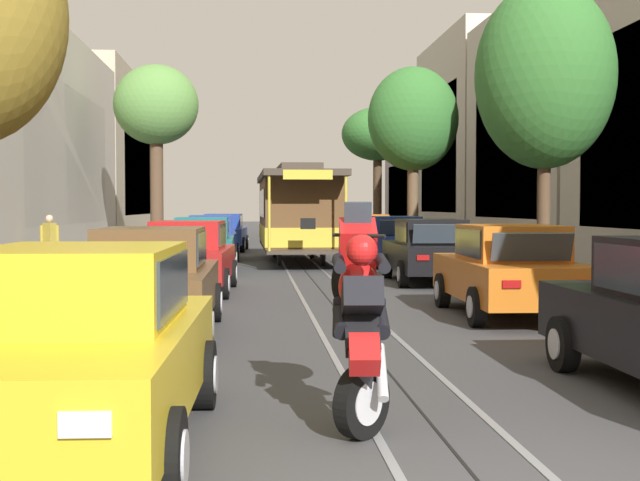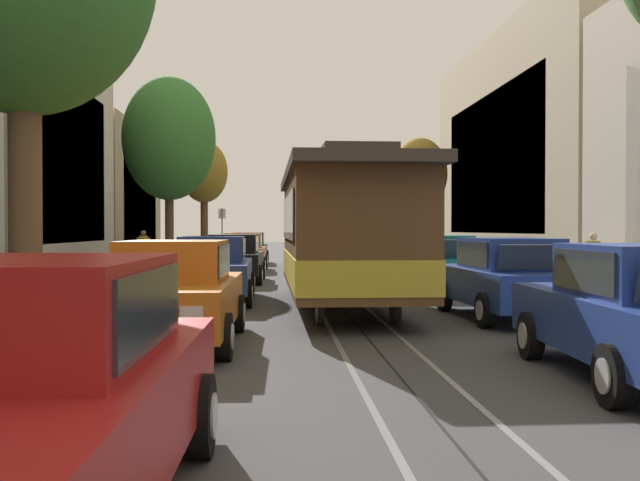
% 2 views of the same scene
% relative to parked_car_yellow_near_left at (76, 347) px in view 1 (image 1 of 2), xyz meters
% --- Properties ---
extents(ground_plane, '(160.00, 160.00, 0.00)m').
position_rel_parked_car_yellow_near_left_xyz_m(ground_plane, '(2.92, 21.80, -0.80)').
color(ground_plane, '#424244').
extents(trolley_track_rails, '(1.14, 67.63, 0.01)m').
position_rel_parked_car_yellow_near_left_xyz_m(trolley_track_rails, '(2.92, 25.76, -0.79)').
color(trolley_track_rails, gray).
rests_on(trolley_track_rails, ground).
extents(building_facade_right, '(5.85, 59.33, 10.67)m').
position_rel_parked_car_yellow_near_left_xyz_m(building_facade_right, '(13.54, 26.95, 3.63)').
color(building_facade_right, tan).
rests_on(building_facade_right, ground).
extents(parked_car_yellow_near_left, '(2.09, 4.40, 1.58)m').
position_rel_parked_car_yellow_near_left_xyz_m(parked_car_yellow_near_left, '(0.00, 0.00, 0.00)').
color(parked_car_yellow_near_left, gold).
rests_on(parked_car_yellow_near_left, ground).
extents(parked_car_brown_second_left, '(2.02, 4.37, 1.58)m').
position_rel_parked_car_yellow_near_left_xyz_m(parked_car_brown_second_left, '(-0.13, 6.08, 0.00)').
color(parked_car_brown_second_left, brown).
rests_on(parked_car_brown_second_left, ground).
extents(parked_car_red_mid_left, '(2.12, 4.41, 1.58)m').
position_rel_parked_car_yellow_near_left_xyz_m(parked_car_red_mid_left, '(-0.03, 12.20, 0.00)').
color(parked_car_red_mid_left, red).
rests_on(parked_car_red_mid_left, ground).
extents(parked_car_teal_fourth_left, '(2.03, 4.37, 1.58)m').
position_rel_parked_car_yellow_near_left_xyz_m(parked_car_teal_fourth_left, '(-0.08, 18.45, 0.00)').
color(parked_car_teal_fourth_left, '#196B70').
rests_on(parked_car_teal_fourth_left, ground).
extents(parked_car_blue_fifth_left, '(2.12, 4.41, 1.58)m').
position_rel_parked_car_yellow_near_left_xyz_m(parked_car_blue_fifth_left, '(-0.12, 24.30, 0.00)').
color(parked_car_blue_fifth_left, '#233D93').
rests_on(parked_car_blue_fifth_left, ground).
extents(parked_car_blue_sixth_left, '(2.15, 4.42, 1.58)m').
position_rel_parked_car_yellow_near_left_xyz_m(parked_car_blue_sixth_left, '(0.16, 30.06, 0.00)').
color(parked_car_blue_sixth_left, '#233D93').
rests_on(parked_car_blue_sixth_left, ground).
extents(parked_car_orange_second_right, '(2.06, 4.39, 1.58)m').
position_rel_parked_car_yellow_near_left_xyz_m(parked_car_orange_second_right, '(5.79, 7.69, 0.00)').
color(parked_car_orange_second_right, orange).
rests_on(parked_car_orange_second_right, ground).
extents(parked_car_black_mid_right, '(2.06, 4.39, 1.58)m').
position_rel_parked_car_yellow_near_left_xyz_m(parked_car_black_mid_right, '(5.79, 14.27, 0.00)').
color(parked_car_black_mid_right, black).
rests_on(parked_car_black_mid_right, ground).
extents(parked_car_blue_fourth_right, '(2.03, 4.38, 1.58)m').
position_rel_parked_car_yellow_near_left_xyz_m(parked_car_blue_fourth_right, '(5.93, 20.70, 0.00)').
color(parked_car_blue_fourth_right, '#233D93').
rests_on(parked_car_blue_fourth_right, ground).
extents(parked_car_orange_fifth_right, '(2.05, 4.38, 1.58)m').
position_rel_parked_car_yellow_near_left_xyz_m(parked_car_orange_fifth_right, '(5.94, 27.12, 0.00)').
color(parked_car_orange_fifth_right, orange).
rests_on(parked_car_orange_fifth_right, ground).
extents(parked_car_red_sixth_right, '(2.07, 4.39, 1.58)m').
position_rel_parked_car_yellow_near_left_xyz_m(parked_car_red_sixth_right, '(5.88, 33.86, 0.00)').
color(parked_car_red_sixth_right, red).
rests_on(parked_car_red_sixth_right, ground).
extents(street_tree_kerb_left_second, '(3.35, 3.06, 7.51)m').
position_rel_parked_car_yellow_near_left_xyz_m(street_tree_kerb_left_second, '(-2.40, 27.79, 4.99)').
color(street_tree_kerb_left_second, brown).
rests_on(street_tree_kerb_left_second, ground).
extents(street_tree_kerb_right_second, '(3.24, 3.02, 7.08)m').
position_rel_parked_car_yellow_near_left_xyz_m(street_tree_kerb_right_second, '(8.13, 12.68, 4.10)').
color(street_tree_kerb_right_second, brown).
rests_on(street_tree_kerb_right_second, ground).
extents(street_tree_kerb_right_mid, '(3.69, 3.28, 7.56)m').
position_rel_parked_car_yellow_near_left_xyz_m(street_tree_kerb_right_mid, '(7.91, 27.78, 4.60)').
color(street_tree_kerb_right_mid, brown).
rests_on(street_tree_kerb_right_mid, ground).
extents(street_tree_kerb_right_fourth, '(3.92, 4.05, 7.29)m').
position_rel_parked_car_yellow_near_left_xyz_m(street_tree_kerb_right_fourth, '(8.20, 39.66, 4.96)').
color(street_tree_kerb_right_fourth, '#4C3826').
rests_on(street_tree_kerb_right_fourth, ground).
extents(cable_car_trolley, '(2.69, 9.15, 3.28)m').
position_rel_parked_car_yellow_near_left_xyz_m(cable_car_trolley, '(2.92, 22.85, 0.86)').
color(cable_car_trolley, brown).
rests_on(cable_car_trolley, ground).
extents(motorcycle_with_rider, '(0.56, 1.77, 1.94)m').
position_rel_parked_car_yellow_near_left_xyz_m(motorcycle_with_rider, '(2.28, 0.41, 0.22)').
color(motorcycle_with_rider, black).
rests_on(motorcycle_with_rider, ground).
extents(pedestrian_crossing_far, '(0.55, 0.40, 1.66)m').
position_rel_parked_car_yellow_near_left_xyz_m(pedestrian_crossing_far, '(-4.46, 18.51, 0.14)').
color(pedestrian_crossing_far, '#282D38').
rests_on(pedestrian_crossing_far, ground).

